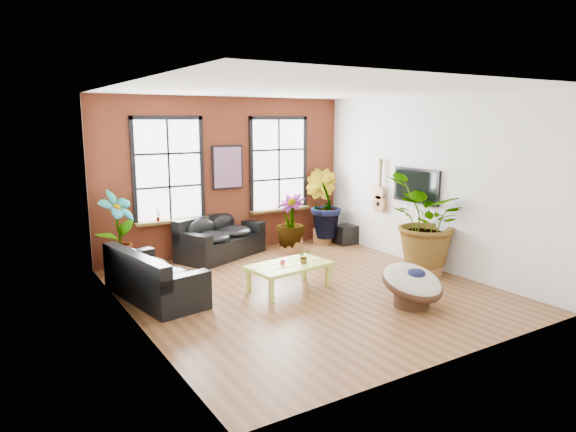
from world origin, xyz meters
name	(u,v)px	position (x,y,z in m)	size (l,w,h in m)	color
room	(302,192)	(0.00, 0.15, 1.75)	(6.04, 6.54, 3.54)	brown
sofa_back	(219,238)	(-0.36, 2.93, 0.41)	(2.21, 1.68, 0.91)	black
sofa_left	(152,277)	(-2.47, 0.97, 0.38)	(1.24, 2.26, 0.85)	black
coffee_table	(289,267)	(-0.24, 0.19, 0.41)	(1.55, 1.01, 0.56)	#BAD44C
papasan_chair	(412,284)	(1.01, -1.60, 0.39)	(1.11, 1.12, 0.75)	#3A2214
poster	(227,167)	(0.00, 3.18, 1.95)	(0.74, 0.06, 0.98)	black
tv_wall_unit	(405,189)	(2.93, 0.60, 1.54)	(0.13, 1.86, 1.20)	black
media_box	(347,234)	(2.82, 2.39, 0.23)	(0.58, 0.49, 0.46)	black
pot_back_left	(122,264)	(-2.53, 2.72, 0.19)	(0.57, 0.57, 0.38)	brown
pot_back_right	(323,236)	(2.35, 2.78, 0.17)	(0.60, 0.60, 0.35)	brown
pot_right_wall	(428,265)	(2.56, -0.49, 0.20)	(0.65, 0.65, 0.40)	brown
pot_mid	(292,244)	(1.22, 2.42, 0.18)	(0.64, 0.64, 0.37)	brown
floor_plant_back_left	(118,229)	(-2.57, 2.74, 0.91)	(0.80, 0.54, 1.52)	#1C4E14
floor_plant_back_right	(323,204)	(2.34, 2.76, 0.98)	(0.92, 0.74, 1.67)	#1C4E14
floor_plant_right_wall	(427,221)	(2.52, -0.45, 1.07)	(1.64, 1.42, 1.82)	#1C4E14
floor_plant_mid	(291,221)	(1.19, 2.41, 0.74)	(0.67, 0.67, 1.20)	#1C4E14
table_plant	(304,257)	(0.02, 0.09, 0.59)	(0.22, 0.19, 0.24)	#1C4E14
sill_plant_left	(158,215)	(-1.65, 3.13, 1.04)	(0.14, 0.10, 0.27)	#1C4E14
sill_plant_right	(293,202)	(1.70, 3.13, 1.04)	(0.15, 0.15, 0.27)	#1C4E14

